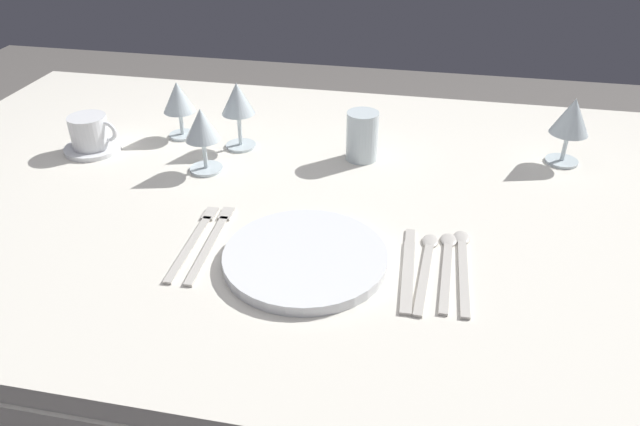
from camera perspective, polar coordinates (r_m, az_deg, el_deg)
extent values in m
cube|color=silver|center=(1.16, -0.74, 1.29)|extent=(1.80, 1.10, 0.04)
cube|color=silver|center=(1.70, 3.16, 7.45)|extent=(1.80, 0.01, 0.18)
cylinder|color=brown|center=(2.00, -20.85, 0.82)|extent=(0.07, 0.07, 0.70)
cylinder|color=brown|center=(1.82, 28.17, -4.32)|extent=(0.07, 0.07, 0.70)
cylinder|color=white|center=(0.96, -1.41, -4.28)|extent=(0.27, 0.27, 0.02)
cube|color=beige|center=(1.01, -10.69, -3.38)|extent=(0.02, 0.20, 0.00)
cube|color=beige|center=(1.09, -8.93, -0.09)|extent=(0.02, 0.04, 0.00)
cube|color=beige|center=(1.02, -12.41, -3.26)|extent=(0.02, 0.19, 0.00)
cube|color=beige|center=(1.10, -10.47, -0.09)|extent=(0.02, 0.04, 0.00)
cube|color=beige|center=(0.94, 8.38, -5.94)|extent=(0.02, 0.18, 0.00)
cube|color=beige|center=(1.03, 8.59, -2.46)|extent=(0.02, 0.06, 0.00)
cube|color=beige|center=(0.94, 9.90, -6.12)|extent=(0.02, 0.18, 0.00)
ellipsoid|color=beige|center=(1.03, 10.48, -2.65)|extent=(0.03, 0.04, 0.01)
cube|color=beige|center=(0.95, 11.94, -5.95)|extent=(0.02, 0.18, 0.00)
ellipsoid|color=beige|center=(1.03, 12.19, -2.54)|extent=(0.03, 0.04, 0.01)
cube|color=beige|center=(0.96, 13.54, -5.92)|extent=(0.02, 0.20, 0.00)
ellipsoid|color=beige|center=(1.05, 13.38, -2.29)|extent=(0.03, 0.04, 0.01)
cylinder|color=white|center=(1.41, -20.86, 5.81)|extent=(0.12, 0.12, 0.01)
cylinder|color=white|center=(1.39, -21.17, 7.28)|extent=(0.08, 0.08, 0.07)
torus|color=white|center=(1.37, -19.74, 7.34)|extent=(0.05, 0.01, 0.05)
cylinder|color=silver|center=(1.36, 22.07, 4.62)|extent=(0.07, 0.07, 0.01)
cylinder|color=silver|center=(1.35, 22.36, 5.88)|extent=(0.01, 0.01, 0.06)
cone|color=silver|center=(1.32, 22.96, 8.53)|extent=(0.08, 0.08, 0.08)
cylinder|color=silver|center=(1.25, -10.79, 4.18)|extent=(0.07, 0.07, 0.01)
cylinder|color=silver|center=(1.24, -10.95, 5.59)|extent=(0.01, 0.01, 0.06)
cone|color=silver|center=(1.21, -11.26, 8.31)|extent=(0.07, 0.07, 0.07)
cylinder|color=silver|center=(1.42, -12.95, 7.27)|extent=(0.06, 0.06, 0.01)
cylinder|color=silver|center=(1.41, -13.10, 8.41)|extent=(0.01, 0.01, 0.06)
cone|color=silver|center=(1.38, -13.41, 10.75)|extent=(0.07, 0.07, 0.07)
cylinder|color=silver|center=(1.34, -7.56, 6.41)|extent=(0.07, 0.07, 0.01)
cylinder|color=silver|center=(1.33, -7.68, 7.95)|extent=(0.01, 0.01, 0.07)
cone|color=silver|center=(1.30, -7.90, 10.80)|extent=(0.07, 0.07, 0.07)
cylinder|color=silver|center=(1.26, 4.05, 7.35)|extent=(0.07, 0.07, 0.10)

